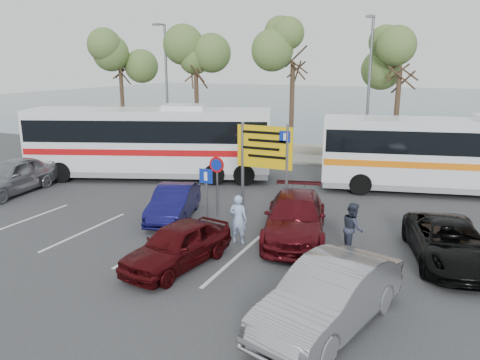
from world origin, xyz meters
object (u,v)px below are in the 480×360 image
at_px(pedestrian_near, 238,219).
at_px(direction_sign, 265,154).
at_px(street_lamp_right, 369,85).
at_px(street_lamp_left, 166,81).
at_px(car_silver_b, 330,296).
at_px(car_blue, 174,203).
at_px(coach_bus_left, 150,145).
at_px(car_red, 178,245).
at_px(coach_bus_right, 453,157).
at_px(suv_black, 450,242).
at_px(pedestrian_far, 352,228).
at_px(car_maroon, 295,217).
at_px(car_silver_a, 11,176).

bearing_deg(pedestrian_near, direction_sign, -89.40).
bearing_deg(street_lamp_right, street_lamp_left, 180.00).
height_order(direction_sign, car_silver_b, direction_sign).
bearing_deg(street_lamp_left, car_blue, -56.35).
xyz_separation_m(street_lamp_left, car_silver_b, (15.20, -17.02, -3.85)).
distance_m(coach_bus_left, car_red, 11.09).
relative_size(direction_sign, coach_bus_right, 0.31).
relative_size(street_lamp_left, suv_black, 1.77).
height_order(street_lamp_left, pedestrian_far, street_lamp_left).
xyz_separation_m(direction_sign, car_blue, (-3.00, -1.70, -1.80)).
relative_size(car_maroon, car_silver_b, 1.08).
relative_size(direction_sign, car_maroon, 0.73).
distance_m(street_lamp_right, coach_bus_left, 12.15).
bearing_deg(car_red, car_blue, 132.80).
height_order(suv_black, pedestrian_near, pedestrian_near).
distance_m(car_silver_a, car_red, 11.58).
height_order(direction_sign, pedestrian_near, direction_sign).
distance_m(coach_bus_left, pedestrian_near, 10.01).
bearing_deg(coach_bus_right, car_red, -120.97).
bearing_deg(street_lamp_right, direction_sign, -100.94).
bearing_deg(car_silver_b, street_lamp_right, 112.72).
xyz_separation_m(car_blue, car_maroon, (4.80, 0.00, 0.09)).
height_order(street_lamp_left, direction_sign, street_lamp_left).
xyz_separation_m(coach_bus_left, pedestrian_near, (7.76, -6.25, -0.93)).
bearing_deg(car_silver_a, pedestrian_far, -8.56).
bearing_deg(direction_sign, car_blue, -150.54).
relative_size(car_silver_a, car_silver_b, 1.02).
bearing_deg(car_silver_a, car_maroon, -6.70).
relative_size(car_silver_a, car_maroon, 0.95).
distance_m(coach_bus_right, suv_black, 8.37).
xyz_separation_m(street_lamp_right, coach_bus_right, (4.50, -3.80, -2.94)).
relative_size(street_lamp_right, car_maroon, 1.63).
distance_m(street_lamp_right, suv_black, 13.55).
bearing_deg(direction_sign, street_lamp_left, 136.83).
bearing_deg(car_maroon, suv_black, -15.92).
distance_m(coach_bus_right, car_maroon, 9.51).
distance_m(street_lamp_right, car_maroon, 12.63).
xyz_separation_m(street_lamp_left, pedestrian_near, (11.26, -13.27, -3.78)).
bearing_deg(car_blue, suv_black, -18.17).
relative_size(street_lamp_left, coach_bus_left, 0.66).
bearing_deg(car_silver_b, car_silver_a, 177.80).
height_order(street_lamp_right, coach_bus_left, street_lamp_right).
distance_m(street_lamp_left, direction_sign, 15.24).
distance_m(car_silver_a, suv_black, 18.21).
bearing_deg(coach_bus_left, suv_black, -19.85).
distance_m(direction_sign, car_maroon, 3.01).
bearing_deg(direction_sign, coach_bus_right, 45.10).
relative_size(car_blue, car_red, 1.00).
height_order(car_blue, suv_black, suv_black).
bearing_deg(coach_bus_right, suv_black, -89.31).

